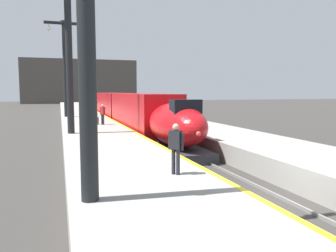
{
  "coord_description": "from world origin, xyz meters",
  "views": [
    {
      "loc": [
        -6.56,
        -9.49,
        3.78
      ],
      "look_at": [
        -0.65,
        8.89,
        1.8
      ],
      "focal_mm": 36.02,
      "sensor_mm": 36.0,
      "label": 1
    }
  ],
  "objects_px": {
    "rolling_suitcase": "(96,121)",
    "passenger_near_edge": "(103,113)",
    "station_column_far": "(65,60)",
    "passenger_mid_platform": "(176,145)",
    "highspeed_train_main": "(127,110)",
    "station_column_mid": "(69,39)"
  },
  "relations": [
    {
      "from": "rolling_suitcase",
      "to": "passenger_near_edge",
      "type": "bearing_deg",
      "value": -34.8
    },
    {
      "from": "station_column_far",
      "to": "passenger_mid_platform",
      "type": "xyz_separation_m",
      "value": [
        2.92,
        -27.94,
        -5.07
      ]
    },
    {
      "from": "highspeed_train_main",
      "to": "passenger_mid_platform",
      "type": "bearing_deg",
      "value": -97.17
    },
    {
      "from": "passenger_near_edge",
      "to": "rolling_suitcase",
      "type": "bearing_deg",
      "value": 145.2
    },
    {
      "from": "station_column_far",
      "to": "rolling_suitcase",
      "type": "height_order",
      "value": "station_column_far"
    },
    {
      "from": "passenger_near_edge",
      "to": "passenger_mid_platform",
      "type": "distance_m",
      "value": 17.7
    },
    {
      "from": "station_column_mid",
      "to": "passenger_mid_platform",
      "type": "height_order",
      "value": "station_column_mid"
    },
    {
      "from": "station_column_far",
      "to": "rolling_suitcase",
      "type": "relative_size",
      "value": 10.38
    },
    {
      "from": "station_column_far",
      "to": "passenger_near_edge",
      "type": "height_order",
      "value": "station_column_far"
    },
    {
      "from": "highspeed_train_main",
      "to": "passenger_near_edge",
      "type": "distance_m",
      "value": 6.78
    },
    {
      "from": "highspeed_train_main",
      "to": "station_column_far",
      "type": "distance_m",
      "value": 8.95
    },
    {
      "from": "station_column_mid",
      "to": "station_column_far",
      "type": "distance_m",
      "value": 15.47
    },
    {
      "from": "passenger_near_edge",
      "to": "passenger_mid_platform",
      "type": "relative_size",
      "value": 1.0
    },
    {
      "from": "passenger_near_edge",
      "to": "rolling_suitcase",
      "type": "height_order",
      "value": "passenger_near_edge"
    },
    {
      "from": "highspeed_train_main",
      "to": "passenger_near_edge",
      "type": "bearing_deg",
      "value": -118.43
    },
    {
      "from": "passenger_mid_platform",
      "to": "passenger_near_edge",
      "type": "bearing_deg",
      "value": 90.81
    },
    {
      "from": "passenger_near_edge",
      "to": "rolling_suitcase",
      "type": "distance_m",
      "value": 0.9
    },
    {
      "from": "passenger_near_edge",
      "to": "highspeed_train_main",
      "type": "bearing_deg",
      "value": 61.57
    },
    {
      "from": "station_column_mid",
      "to": "passenger_mid_platform",
      "type": "bearing_deg",
      "value": -76.81
    },
    {
      "from": "station_column_mid",
      "to": "passenger_near_edge",
      "type": "height_order",
      "value": "station_column_mid"
    },
    {
      "from": "highspeed_train_main",
      "to": "station_column_mid",
      "type": "xyz_separation_m",
      "value": [
        -5.9,
        -11.18,
        5.2
      ]
    },
    {
      "from": "rolling_suitcase",
      "to": "passenger_mid_platform",
      "type": "bearing_deg",
      "value": -87.67
    }
  ]
}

